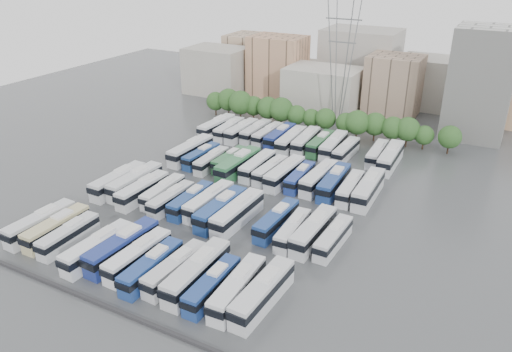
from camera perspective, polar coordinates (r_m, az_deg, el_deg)
The scene contains 57 objects.
ground at distance 91.30m, azimuth -2.75°, elevation -2.94°, with size 220.00×220.00×0.00m, color #424447.
parapet at distance 69.64m, azimuth -17.19°, elevation -13.87°, with size 56.00×0.50×0.50m, color #2D2D30.
tree_line at distance 125.47m, azimuth 6.30°, elevation 6.95°, with size 66.00×7.65×8.02m.
city_buildings at distance 153.26m, azimuth 8.81°, elevation 11.52°, with size 102.00×35.00×20.00m.
apartment_tower at distance 130.64m, azimuth 24.30°, elevation 9.63°, with size 14.00×14.00×26.00m, color silver.
electricity_pylon at distance 127.79m, azimuth 9.75°, elevation 13.76°, with size 9.00×6.91×33.83m.
bus_r0_s0 at distance 87.66m, azimuth -23.41°, elevation -4.99°, with size 3.18×12.64×3.94m.
bus_r0_s1 at distance 85.52m, azimuth -21.83°, elevation -5.51°, with size 2.66×12.09×3.79m.
bus_r0_s2 at distance 83.02m, azimuth -20.62°, elevation -6.36°, with size 2.69×11.32×3.54m.
bus_r0_s4 at distance 78.06m, azimuth -17.63°, elevation -7.80°, with size 3.26×12.73×3.96m.
bus_r0_s5 at distance 77.06m, azimuth -15.02°, elevation -7.80°, with size 3.56×13.49×4.19m.
bus_r0_s6 at distance 74.75m, azimuth -13.34°, elevation -8.87°, with size 3.12×12.28×3.82m.
bus_r0_s7 at distance 72.15m, azimuth -11.84°, elevation -10.11°, with size 2.66×11.88×3.72m.
bus_r0_s8 at distance 71.16m, azimuth -9.21°, elevation -10.42°, with size 3.14×11.92×3.71m.
bus_r0_s9 at distance 69.70m, azimuth -6.78°, elevation -10.84°, with size 3.09×13.50×4.23m.
bus_r0_s10 at distance 67.71m, azimuth -5.01°, elevation -12.30°, with size 2.58×11.39×3.57m.
bus_r0_s11 at distance 66.73m, azimuth -2.13°, elevation -12.68°, with size 3.30×12.52×3.89m.
bus_r0_s12 at distance 65.79m, azimuth 0.77°, elevation -13.19°, with size 3.28×13.12×4.09m.
bus_r1_s0 at distance 97.96m, azimuth -15.45°, elevation -0.54°, with size 3.00×13.06×4.09m.
bus_r1_s1 at distance 96.81m, azimuth -13.64°, elevation -0.62°, with size 2.99×13.18×4.13m.
bus_r1_s2 at distance 93.54m, azimuth -12.83°, elevation -1.56°, with size 2.94×12.36×3.86m.
bus_r1_s3 at distance 92.50m, azimuth -10.60°, elevation -1.78°, with size 2.85×11.22×3.50m.
bus_r1_s4 at distance 89.68m, azimuth -9.68°, elevation -2.61°, with size 2.69×11.11×3.47m.
bus_r1_s5 at distance 88.58m, azimuth -7.46°, elevation -2.77°, with size 2.66×11.50×3.60m.
bus_r1_s6 at distance 87.63m, azimuth -5.39°, elevation -2.88°, with size 3.06×12.47×3.89m.
bus_r1_s7 at distance 84.72m, azimuth -4.05°, elevation -3.79°, with size 3.14×13.08×4.08m.
bus_r1_s8 at distance 83.44m, azimuth -2.12°, elevation -4.20°, with size 3.20×13.31×4.15m.
bus_r1_s10 at distance 81.66m, azimuth 2.34°, elevation -5.08°, with size 3.06×11.89×3.70m.
bus_r1_s11 at distance 79.45m, azimuth 4.22°, elevation -6.17°, with size 2.86×10.93×3.40m.
bus_r1_s12 at distance 78.99m, azimuth 6.59°, elevation -6.22°, with size 3.14×12.89×4.02m.
bus_r1_s13 at distance 78.16m, azimuth 8.83°, elevation -6.97°, with size 2.71×11.12×3.47m.
bus_r2_s1 at distance 109.46m, azimuth -7.48°, elevation 2.94°, with size 3.38×13.46×4.19m.
bus_r2_s2 at distance 107.18m, azimuth -6.27°, elevation 2.31°, with size 2.92×11.08×3.44m.
bus_r2_s3 at distance 104.69m, azimuth -5.13°, elevation 1.79°, with size 2.55×10.89×3.40m.
bus_r2_s4 at distance 104.74m, azimuth -3.03°, elevation 1.87°, with size 2.72×10.97×3.42m.
bus_r2_s5 at distance 101.37m, azimuth -2.05°, elevation 1.34°, with size 3.43×13.73×4.28m.
bus_r2_s6 at distance 101.43m, azimuth 0.17°, elevation 1.21°, with size 2.61×11.92×3.74m.
bus_r2_s7 at distance 99.68m, azimuth 1.65°, elevation 0.67°, with size 2.94×11.12×3.46m.
bus_r2_s8 at distance 97.89m, azimuth 3.30°, elevation 0.34°, with size 3.37×12.91×4.02m.
bus_r2_s9 at distance 97.08m, azimuth 5.05°, elevation -0.12°, with size 2.66×11.02×3.44m.
bus_r2_s10 at distance 96.55m, azimuth 7.19°, elevation -0.20°, with size 3.31×12.81×3.99m.
bus_r2_s11 at distance 95.15m, azimuth 8.90°, elevation -0.68°, with size 3.22×12.99×4.05m.
bus_r2_s12 at distance 93.83m, azimuth 10.72°, elevation -1.36°, with size 3.05×11.59×3.60m.
bus_r2_s13 at distance 93.56m, azimuth 12.72°, elevation -1.43°, with size 3.28×13.46×4.20m.
bus_r3_s0 at distance 123.89m, azimuth -4.51°, elevation 5.68°, with size 3.40×12.89×4.01m.
bus_r3_s1 at distance 122.32m, azimuth -3.08°, elevation 5.38°, with size 2.97×11.78×3.67m.
bus_r3_s2 at distance 120.86m, azimuth -1.67°, elevation 5.20°, with size 3.11×12.20×3.80m.
bus_r3_s3 at distance 120.44m, azimuth -0.02°, elevation 5.12°, with size 2.73×11.88×3.72m.
bus_r3_s4 at distance 118.75m, azimuth 1.35°, elevation 4.79°, with size 2.96×11.66×3.63m.
bus_r3_s5 at distance 117.13m, azimuth 2.76°, elevation 4.56°, with size 2.84×12.55×3.93m.
bus_r3_s6 at distance 114.73m, azimuth 4.02°, elevation 4.10°, with size 3.19×12.91×4.03m.
bus_r3_s7 at distance 114.71m, azimuth 5.73°, elevation 4.02°, with size 3.40×12.82×3.98m.
bus_r3_s8 at distance 113.93m, azimuth 7.39°, elevation 3.73°, with size 2.62×11.93×3.74m.
bus_r3_s9 at distance 112.79m, azimuth 8.85°, elevation 3.49°, with size 3.24×12.93×4.03m.
bus_r3_s10 at distance 111.09m, azimuth 10.24°, elevation 2.91°, with size 2.78×11.39×3.55m.
bus_r3_s12 at distance 110.62m, azimuth 13.66°, elevation 2.51°, with size 2.94×11.58×3.61m.
bus_r3_s13 at distance 108.57m, azimuth 15.13°, elevation 2.08°, with size 3.28×13.52×4.22m.
Camera 1 is at (41.98, -68.99, 42.58)m, focal length 35.00 mm.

